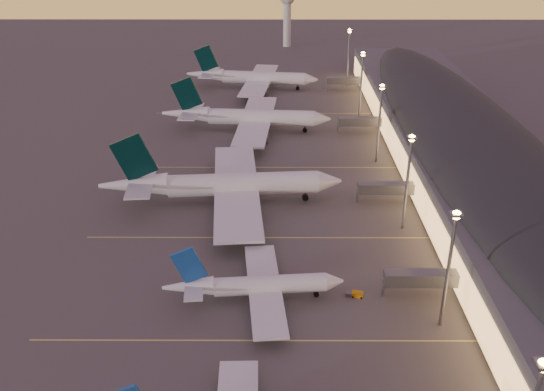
{
  "coord_description": "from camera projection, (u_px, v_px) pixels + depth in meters",
  "views": [
    {
      "loc": [
        2.5,
        -98.28,
        76.78
      ],
      "look_at": [
        2.0,
        45.0,
        7.0
      ],
      "focal_mm": 40.0,
      "sensor_mm": 36.0,
      "label": 1
    }
  ],
  "objects": [
    {
      "name": "airliner_narrow_north",
      "position": [
        254.0,
        286.0,
        128.02
      ],
      "size": [
        38.55,
        34.56,
        13.76
      ],
      "rotation": [
        0.0,
        0.0,
        0.09
      ],
      "color": "silver",
      "rests_on": "ground"
    },
    {
      "name": "ground",
      "position": [
        261.0,
        324.0,
        121.98
      ],
      "size": [
        700.0,
        700.0,
        0.0
      ],
      "primitive_type": "plane",
      "color": "#454240"
    },
    {
      "name": "radar_tower",
      "position": [
        287.0,
        8.0,
        346.12
      ],
      "size": [
        9.0,
        9.0,
        32.5
      ],
      "color": "silver",
      "rests_on": "ground"
    },
    {
      "name": "lane_markings",
      "position": [
        264.0,
        228.0,
        157.94
      ],
      "size": [
        90.0,
        180.36,
        0.0
      ],
      "color": "#D8C659",
      "rests_on": "ground"
    },
    {
      "name": "terminal_building",
      "position": [
        470.0,
        151.0,
        183.09
      ],
      "size": [
        56.35,
        255.0,
        17.46
      ],
      "color": "#494A4F",
      "rests_on": "ground"
    },
    {
      "name": "baggage_tug_c",
      "position": [
        355.0,
        294.0,
        130.49
      ],
      "size": [
        3.9,
        2.22,
        1.1
      ],
      "rotation": [
        0.0,
        0.0,
        -0.21
      ],
      "color": "#C17509",
      "rests_on": "ground"
    },
    {
      "name": "airliner_wide_near",
      "position": [
        222.0,
        185.0,
        168.62
      ],
      "size": [
        67.59,
        61.76,
        21.62
      ],
      "rotation": [
        0.0,
        0.0,
        0.08
      ],
      "color": "silver",
      "rests_on": "ground"
    },
    {
      "name": "airliner_wide_mid",
      "position": [
        246.0,
        117.0,
        222.68
      ],
      "size": [
        62.54,
        57.12,
        20.0
      ],
      "rotation": [
        0.0,
        0.0,
        -0.08
      ],
      "color": "silver",
      "rests_on": "ground"
    },
    {
      "name": "light_masts",
      "position": [
        391.0,
        132.0,
        172.62
      ],
      "size": [
        2.2,
        217.2,
        25.9
      ],
      "color": "slate",
      "rests_on": "ground"
    },
    {
      "name": "airliner_wide_far",
      "position": [
        252.0,
        78.0,
        273.53
      ],
      "size": [
        60.03,
        55.11,
        19.21
      ],
      "rotation": [
        0.0,
        0.0,
        -0.12
      ],
      "color": "silver",
      "rests_on": "ground"
    }
  ]
}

